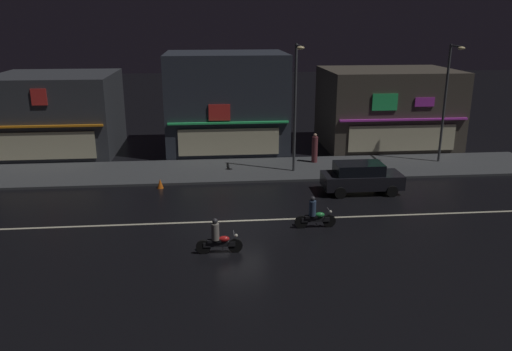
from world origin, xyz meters
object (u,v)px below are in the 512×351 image
Objects in this scene: streetlamp_mid at (447,95)px; motorcycle_lead at (218,239)px; parked_car_near_kerb at (361,177)px; pedestrian_on_sidewalk at (315,149)px; traffic_cone at (160,184)px; streetlamp_west at (296,99)px; motorcycle_following at (314,215)px.

streetlamp_mid reaches higher than motorcycle_lead.
parked_car_near_kerb is at bearing -143.51° from streetlamp_mid.
motorcycle_lead is at bearing 124.92° from pedestrian_on_sidewalk.
parked_car_near_kerb is 10.58m from motorcycle_lead.
parked_car_near_kerb reaches higher than traffic_cone.
parked_car_near_kerb is (1.37, -5.85, -0.16)m from pedestrian_on_sidewalk.
motorcycle_lead is 9.21m from traffic_cone.
parked_car_near_kerb is at bearing 165.48° from pedestrian_on_sidewalk.
pedestrian_on_sidewalk is at bearing -76.78° from parked_car_near_kerb.
streetlamp_west is 4.03× the size of motorcycle_lead.
streetlamp_west is at bearing -172.77° from streetlamp_mid.
pedestrian_on_sidewalk reaches higher than motorcycle_following.
streetlamp_west is 9.34m from traffic_cone.
streetlamp_west is 9.41m from motorcycle_following.
motorcycle_lead is 4.97m from motorcycle_following.
pedestrian_on_sidewalk is at bearing -114.91° from motorcycle_lead.
streetlamp_west is 1.78× the size of parked_car_near_kerb.
streetlamp_west reaches higher than pedestrian_on_sidewalk.
streetlamp_west is 13.94× the size of traffic_cone.
streetlamp_mid is at bearing 7.23° from streetlamp_west.
parked_car_near_kerb reaches higher than motorcycle_lead.
motorcycle_following is (-2.18, -10.53, -0.40)m from pedestrian_on_sidewalk.
parked_car_near_kerb is at bearing -51.35° from streetlamp_west.
pedestrian_on_sidewalk is (1.68, 2.03, -3.59)m from streetlamp_west.
pedestrian_on_sidewalk is 10.54m from traffic_cone.
parked_car_near_kerb is at bearing -134.98° from motorcycle_following.
motorcycle_following is at bearing 52.85° from parked_car_near_kerb.
traffic_cone is (-11.05, 1.74, -0.59)m from parked_car_near_kerb.
traffic_cone is at bearing 85.27° from pedestrian_on_sidewalk.
motorcycle_following is at bearing -136.85° from streetlamp_mid.
streetlamp_west is at bearing 112.67° from pedestrian_on_sidewalk.
streetlamp_west is 6.16m from parked_car_near_kerb.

